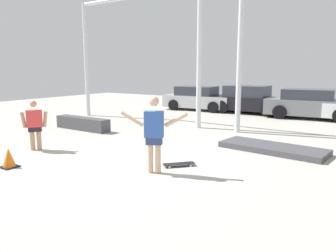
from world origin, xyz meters
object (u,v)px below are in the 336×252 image
at_px(skateboarder, 154,131).
at_px(grind_box, 83,123).
at_px(parked_car_silver, 198,99).
at_px(bystander, 35,124).
at_px(traffic_cone, 9,158).
at_px(parked_car_black, 249,100).
at_px(skateboard, 179,164).
at_px(manual_pad, 273,148).
at_px(parked_car_grey, 310,104).

height_order(skateboarder, grind_box, skateboarder).
height_order(parked_car_silver, bystander, bystander).
xyz_separation_m(grind_box, traffic_cone, (2.38, -4.46, -0.01)).
distance_m(parked_car_silver, parked_car_black, 2.94).
bearing_deg(skateboarder, traffic_cone, -177.86).
distance_m(parked_car_black, traffic_cone, 12.98).
height_order(bystander, traffic_cone, bystander).
bearing_deg(parked_car_black, skateboard, -80.74).
relative_size(grind_box, parked_car_silver, 0.63).
bearing_deg(skateboarder, grind_box, 128.08).
xyz_separation_m(skateboarder, parked_car_silver, (-4.80, 10.95, -0.33)).
distance_m(manual_pad, parked_car_silver, 9.85).
relative_size(bystander, traffic_cone, 3.05).
bearing_deg(manual_pad, parked_car_grey, 93.02).
bearing_deg(skateboarder, parked_car_grey, 58.28).
relative_size(manual_pad, traffic_cone, 6.20).
distance_m(parked_car_grey, bystander, 12.43).
bearing_deg(parked_car_silver, grind_box, -100.43).
bearing_deg(grind_box, skateboard, -19.88).
bearing_deg(parked_car_grey, skateboarder, -102.38).
bearing_deg(skateboarder, skateboard, 48.93).
xyz_separation_m(grind_box, bystander, (1.37, -3.02, 0.54)).
distance_m(skateboard, traffic_cone, 4.14).
xyz_separation_m(parked_car_grey, traffic_cone, (-4.48, -12.60, -0.46)).
bearing_deg(manual_pad, bystander, -147.46).
distance_m(skateboard, parked_car_black, 10.76).
distance_m(skateboarder, grind_box, 6.28).
bearing_deg(grind_box, skateboarder, -26.92).
bearing_deg(parked_car_black, skateboarder, -82.50).
relative_size(grind_box, parked_car_grey, 0.59).
height_order(parked_car_black, traffic_cone, parked_car_black).
relative_size(parked_car_black, traffic_cone, 8.40).
bearing_deg(skateboarder, parked_car_silver, 88.69).
relative_size(parked_car_silver, bystander, 2.78).
height_order(parked_car_silver, parked_car_grey, parked_car_grey).
xyz_separation_m(grind_box, manual_pad, (7.25, 0.73, -0.16)).
xyz_separation_m(manual_pad, parked_car_black, (-3.56, 7.72, 0.63)).
relative_size(skateboard, traffic_cone, 1.52).
bearing_deg(parked_car_black, traffic_cone, -97.74).
distance_m(manual_pad, bystander, 7.00).
xyz_separation_m(parked_car_silver, traffic_cone, (1.62, -12.58, -0.43)).
bearing_deg(manual_pad, grind_box, -174.26).
distance_m(parked_car_black, parked_car_grey, 3.18).
bearing_deg(parked_car_grey, grind_box, -135.76).
xyz_separation_m(skateboard, manual_pad, (1.47, 2.82, 0.02)).
xyz_separation_m(skateboarder, bystander, (-4.19, -0.20, -0.20)).
xyz_separation_m(parked_car_black, bystander, (-2.31, -11.47, 0.07)).
height_order(grind_box, parked_car_silver, parked_car_silver).
height_order(parked_car_black, parked_car_grey, parked_car_black).
height_order(skateboarder, parked_car_grey, skateboarder).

